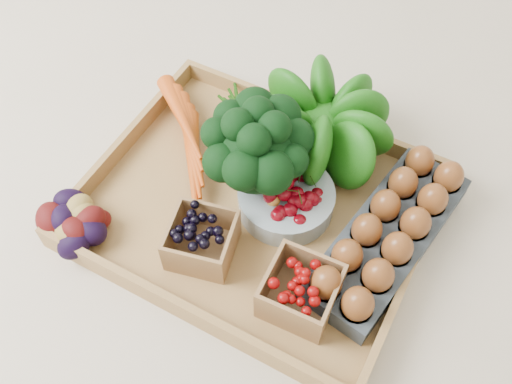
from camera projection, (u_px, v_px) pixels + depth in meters
The scene contains 10 objects.
ground at pixel (256, 212), 0.98m from camera, with size 4.00×4.00×0.00m, color beige.
tray at pixel (256, 210), 0.97m from camera, with size 0.55×0.45×0.01m, color #A47B45.
carrots at pixel (191, 141), 1.01m from camera, with size 0.22×0.16×0.05m, color #C34710, non-canonical shape.
lettuce at pixel (322, 118), 0.97m from camera, with size 0.17×0.17×0.17m, color #114C0B.
broccoli at pixel (256, 167), 0.92m from camera, with size 0.18×0.18×0.14m, color black, non-canonical shape.
cherry_bowl at pixel (286, 199), 0.95m from camera, with size 0.16×0.16×0.04m, color #8C9EA5.
egg_carton at pixel (387, 238), 0.91m from camera, with size 0.12×0.34×0.04m, color #373F46.
potatoes at pixel (77, 218), 0.91m from camera, with size 0.13×0.13×0.08m, color #3B0909, non-canonical shape.
punnet_blackberry at pixel (202, 240), 0.89m from camera, with size 0.10×0.10×0.07m, color black.
punnet_raspberry at pixel (301, 291), 0.84m from camera, with size 0.10×0.10×0.07m, color #6A0404.
Camera 1 is at (0.25, -0.47, 0.82)m, focal length 40.00 mm.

